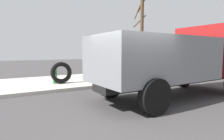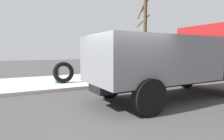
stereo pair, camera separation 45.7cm
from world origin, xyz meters
TOP-DOWN VIEW (x-y plane):
  - ground_plane at (0.00, 0.00)m, footprint 80.00×80.00m
  - sidewalk_curb at (0.00, 6.50)m, footprint 36.00×5.00m
  - fire_hydrant at (-0.98, 5.65)m, footprint 0.26×0.59m
  - loose_tire at (-0.67, 5.49)m, footprint 1.17×0.36m
  - stop_sign at (2.12, 4.65)m, footprint 0.76×0.08m
  - dump_truck_gray at (2.86, 0.77)m, footprint 7.06×2.94m
  - bare_tree at (4.48, 5.06)m, footprint 0.97×0.69m

SIDE VIEW (x-z plane):
  - ground_plane at x=0.00m, z-range 0.00..0.00m
  - sidewalk_curb at x=0.00m, z-range 0.00..0.15m
  - fire_hydrant at x=-0.98m, z-range 0.18..1.12m
  - loose_tire at x=-0.67m, z-range 0.15..1.32m
  - stop_sign at x=2.12m, z-range 0.55..2.64m
  - dump_truck_gray at x=2.86m, z-range 0.11..3.11m
  - bare_tree at x=4.48m, z-range 0.23..5.76m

